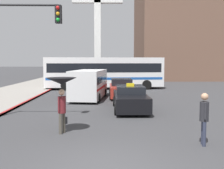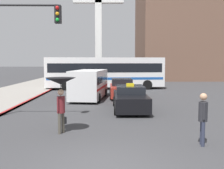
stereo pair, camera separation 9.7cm
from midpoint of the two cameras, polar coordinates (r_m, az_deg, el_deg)
The scene contains 9 objects.
ground_plane at distance 7.20m, azimuth -2.49°, elevation -17.71°, with size 300.00×300.00×0.00m, color #38383A.
taxi at distance 15.16m, azimuth 3.78°, elevation -3.09°, with size 1.91×4.51×1.56m.
sedan_red at distance 20.65m, azimuth 1.93°, elevation -0.92°, with size 1.91×4.58×1.45m.
ambulance_van at distance 19.63m, azimuth -5.12°, elevation 0.33°, with size 2.66×5.64×2.16m.
city_bus at distance 27.05m, azimuth -1.79°, elevation 2.85°, with size 12.13×3.57×3.22m.
pedestrian_with_umbrella at distance 10.23m, azimuth -11.19°, elevation -0.62°, with size 1.16×1.16×2.17m.
pedestrian_man at distance 9.20m, azimuth 19.13°, elevation -6.22°, with size 0.34×0.45×1.76m.
traffic_light at distance 12.82m, azimuth -21.74°, elevation 9.75°, with size 4.07×0.38×5.60m.
monument_cross at distance 37.22m, azimuth -3.24°, elevation 14.35°, with size 6.88×0.90×15.64m.
Camera 1 is at (0.11, -6.65, 2.77)m, focal length 42.00 mm.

